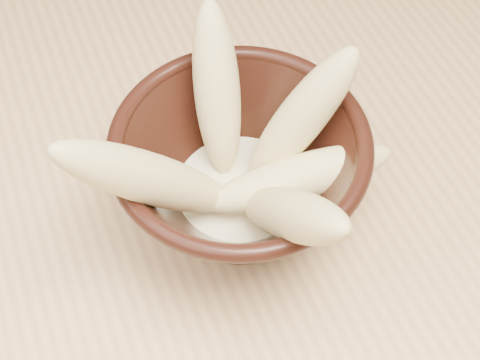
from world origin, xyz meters
name	(u,v)px	position (x,y,z in m)	size (l,w,h in m)	color
table	(140,346)	(0.00, 0.00, 0.67)	(1.20, 0.80, 0.75)	#DAB078
bowl	(240,173)	(0.11, 0.05, 0.81)	(0.19, 0.19, 0.10)	black
milk_puddle	(240,192)	(0.11, 0.05, 0.78)	(0.11, 0.11, 0.01)	#F1E9C2
banana_upright	(217,90)	(0.11, 0.10, 0.85)	(0.03, 0.03, 0.14)	#EAD88A
banana_left	(152,179)	(0.04, 0.03, 0.85)	(0.03, 0.03, 0.17)	#EAD88A
banana_right	(301,118)	(0.16, 0.05, 0.84)	(0.03, 0.03, 0.13)	#EAD88A
banana_across	(299,178)	(0.15, 0.02, 0.82)	(0.03, 0.03, 0.14)	#EAD88A
banana_front	(290,214)	(0.12, -0.02, 0.85)	(0.03, 0.03, 0.16)	#EAD88A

